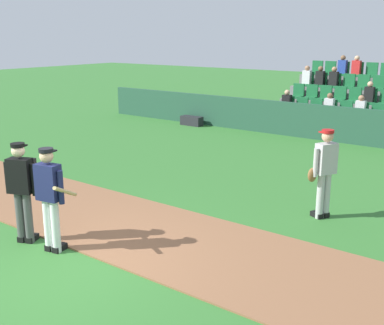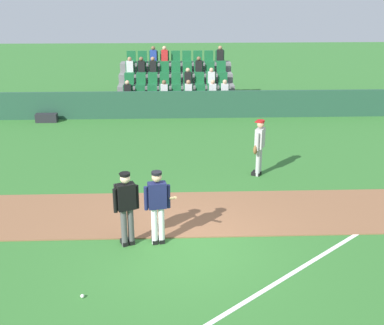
{
  "view_description": "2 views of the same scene",
  "coord_description": "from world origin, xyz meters",
  "px_view_note": "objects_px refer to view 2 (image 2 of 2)",
  "views": [
    {
      "loc": [
        5.76,
        -4.34,
        3.5
      ],
      "look_at": [
        0.5,
        2.72,
        1.16
      ],
      "focal_mm": 45.38,
      "sensor_mm": 36.0,
      "label": 1
    },
    {
      "loc": [
        -0.13,
        -9.67,
        5.61
      ],
      "look_at": [
        0.33,
        2.34,
        1.19
      ],
      "focal_mm": 45.83,
      "sensor_mm": 36.0,
      "label": 2
    }
  ],
  "objects_px": {
    "batter_navy_jersey": "(158,205)",
    "runner_grey_jersey": "(259,146)",
    "umpire_home_plate": "(126,205)",
    "equipment_bag": "(47,118)",
    "baseball": "(82,296)"
  },
  "relations": [
    {
      "from": "batter_navy_jersey",
      "to": "baseball",
      "type": "bearing_deg",
      "value": -124.45
    },
    {
      "from": "runner_grey_jersey",
      "to": "equipment_bag",
      "type": "xyz_separation_m",
      "value": [
        -8.03,
        6.49,
        -0.78
      ]
    },
    {
      "from": "batter_navy_jersey",
      "to": "umpire_home_plate",
      "type": "height_order",
      "value": "same"
    },
    {
      "from": "umpire_home_plate",
      "to": "baseball",
      "type": "distance_m",
      "value": 2.32
    },
    {
      "from": "runner_grey_jersey",
      "to": "equipment_bag",
      "type": "relative_size",
      "value": 1.96
    },
    {
      "from": "runner_grey_jersey",
      "to": "baseball",
      "type": "distance_m",
      "value": 7.59
    },
    {
      "from": "runner_grey_jersey",
      "to": "batter_navy_jersey",
      "type": "bearing_deg",
      "value": -125.81
    },
    {
      "from": "baseball",
      "to": "equipment_bag",
      "type": "distance_m",
      "value": 13.16
    },
    {
      "from": "umpire_home_plate",
      "to": "equipment_bag",
      "type": "bearing_deg",
      "value": 112.28
    },
    {
      "from": "runner_grey_jersey",
      "to": "baseball",
      "type": "bearing_deg",
      "value": -125.37
    },
    {
      "from": "umpire_home_plate",
      "to": "equipment_bag",
      "type": "relative_size",
      "value": 1.96
    },
    {
      "from": "equipment_bag",
      "to": "baseball",
      "type": "bearing_deg",
      "value": -73.82
    },
    {
      "from": "batter_navy_jersey",
      "to": "runner_grey_jersey",
      "type": "xyz_separation_m",
      "value": [
        2.97,
        4.12,
        -0.01
      ]
    },
    {
      "from": "umpire_home_plate",
      "to": "runner_grey_jersey",
      "type": "xyz_separation_m",
      "value": [
        3.67,
        4.15,
        -0.04
      ]
    },
    {
      "from": "batter_navy_jersey",
      "to": "runner_grey_jersey",
      "type": "bearing_deg",
      "value": 54.19
    }
  ]
}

